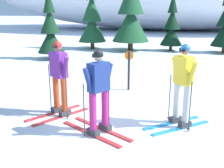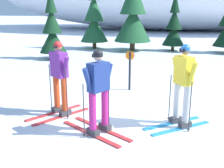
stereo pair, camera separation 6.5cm
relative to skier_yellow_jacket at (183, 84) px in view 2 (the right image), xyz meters
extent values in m
plane|color=white|center=(-1.60, 0.01, -0.97)|extent=(120.00, 120.00, 0.00)
cube|color=#2893CC|center=(0.03, -0.18, -0.96)|extent=(1.28, 1.05, 0.03)
cube|color=#2893CC|center=(-0.17, 0.06, -0.96)|extent=(1.28, 1.05, 0.03)
cube|color=#38383D|center=(0.10, -0.12, -0.88)|extent=(0.31, 0.28, 0.12)
cube|color=#38383D|center=(-0.09, 0.13, -0.88)|extent=(0.31, 0.28, 0.12)
cylinder|color=silver|center=(0.10, -0.12, -0.41)|extent=(0.15, 0.15, 0.83)
cylinder|color=silver|center=(-0.09, 0.13, -0.41)|extent=(0.15, 0.15, 0.83)
cube|color=yellow|center=(0.01, 0.00, 0.31)|extent=(0.44, 0.46, 0.61)
cylinder|color=yellow|center=(0.16, -0.19, 0.27)|extent=(0.25, 0.28, 0.58)
cylinder|color=yellow|center=(-0.15, 0.20, 0.27)|extent=(0.25, 0.28, 0.58)
sphere|color=#A37556|center=(0.01, 0.00, 0.74)|extent=(0.19, 0.19, 0.19)
sphere|color=#2366B2|center=(0.01, 0.00, 0.77)|extent=(0.21, 0.21, 0.21)
cube|color=black|center=(-0.06, -0.05, 0.75)|extent=(0.12, 0.14, 0.07)
cylinder|color=#2D2D33|center=(0.17, -0.30, -0.42)|extent=(0.02, 0.02, 1.12)
cylinder|color=#2D2D33|center=(0.17, -0.30, -0.91)|extent=(0.07, 0.07, 0.01)
cylinder|color=#2D2D33|center=(-0.25, 0.23, -0.42)|extent=(0.02, 0.02, 1.12)
cylinder|color=#2D2D33|center=(-0.25, 0.23, -0.91)|extent=(0.07, 0.07, 0.01)
cube|color=red|center=(-2.80, -0.09, -0.96)|extent=(0.99, 1.35, 0.03)
cube|color=red|center=(-3.09, 0.11, -0.96)|extent=(0.99, 1.35, 0.03)
cube|color=#38383D|center=(-2.74, 0.00, -0.88)|extent=(0.27, 0.31, 0.12)
cube|color=#38383D|center=(-3.03, 0.19, -0.88)|extent=(0.27, 0.31, 0.12)
cylinder|color=#DB471E|center=(-2.74, 0.00, -0.42)|extent=(0.15, 0.15, 0.82)
cylinder|color=#DB471E|center=(-3.03, 0.19, -0.42)|extent=(0.15, 0.15, 0.82)
cube|color=#6B2889|center=(-2.89, 0.10, 0.29)|extent=(0.50, 0.45, 0.60)
cylinder|color=#6B2889|center=(-2.67, -0.06, 0.25)|extent=(0.28, 0.24, 0.58)
cylinder|color=#6B2889|center=(-3.11, 0.25, 0.25)|extent=(0.28, 0.24, 0.58)
sphere|color=#A37556|center=(-2.89, 0.10, 0.72)|extent=(0.19, 0.19, 0.19)
sphere|color=red|center=(-2.89, 0.10, 0.75)|extent=(0.21, 0.21, 0.21)
cube|color=black|center=(-2.93, 0.03, 0.73)|extent=(0.14, 0.12, 0.07)
cylinder|color=#2D2D33|center=(-2.63, -0.16, -0.36)|extent=(0.02, 0.02, 1.23)
cylinder|color=#2D2D33|center=(-2.63, -0.16, -0.91)|extent=(0.07, 0.07, 0.01)
cylinder|color=#2D2D33|center=(-3.22, 0.25, -0.36)|extent=(0.02, 0.02, 1.23)
cylinder|color=#2D2D33|center=(-3.22, 0.25, -0.91)|extent=(0.07, 0.07, 0.01)
cube|color=red|center=(-1.87, -0.84, -0.96)|extent=(1.53, 1.02, 0.03)
cube|color=red|center=(-1.69, -0.55, -0.96)|extent=(1.53, 1.02, 0.03)
cube|color=#38383D|center=(-1.79, -0.90, -0.88)|extent=(0.31, 0.27, 0.12)
cube|color=#38383D|center=(-1.60, -0.61, -0.88)|extent=(0.31, 0.27, 0.12)
cylinder|color=#B7237A|center=(-1.79, -0.90, -0.43)|extent=(0.15, 0.15, 0.80)
cylinder|color=#B7237A|center=(-1.60, -0.61, -0.43)|extent=(0.15, 0.15, 0.80)
cube|color=navy|center=(-1.69, -0.75, 0.26)|extent=(0.43, 0.49, 0.59)
cylinder|color=navy|center=(-1.84, -0.98, 0.21)|extent=(0.23, 0.29, 0.58)
cylinder|color=navy|center=(-1.55, -0.53, 0.21)|extent=(0.23, 0.29, 0.58)
sphere|color=tan|center=(-1.69, -0.75, 0.68)|extent=(0.19, 0.19, 0.19)
sphere|color=black|center=(-1.69, -0.75, 0.71)|extent=(0.21, 0.21, 0.21)
cube|color=black|center=(-1.76, -0.71, 0.69)|extent=(0.11, 0.15, 0.07)
cylinder|color=#2D2D33|center=(-1.93, -1.02, -0.40)|extent=(0.02, 0.02, 1.15)
cylinder|color=#2D2D33|center=(-1.93, -1.02, -0.91)|extent=(0.07, 0.07, 0.01)
cylinder|color=#2D2D33|center=(-1.55, -0.42, -0.40)|extent=(0.02, 0.02, 1.15)
cylinder|color=#2D2D33|center=(-1.55, -0.42, -0.91)|extent=(0.07, 0.07, 0.01)
cylinder|color=#47301E|center=(-6.09, 7.02, -0.74)|extent=(0.19, 0.19, 0.47)
cone|color=#14381E|center=(-6.09, 7.02, -0.03)|extent=(1.34, 1.34, 1.20)
cone|color=#14381E|center=(-6.09, 7.02, 0.93)|extent=(0.96, 0.96, 1.20)
cone|color=#14381E|center=(-6.09, 7.02, 1.89)|extent=(0.59, 0.59, 1.20)
cylinder|color=#47301E|center=(-5.02, 10.87, -0.67)|extent=(0.24, 0.24, 0.60)
cone|color=#1E512D|center=(-5.02, 10.87, 0.24)|extent=(1.72, 1.72, 1.54)
cone|color=#1E512D|center=(-5.02, 10.87, 1.47)|extent=(1.24, 1.24, 1.54)
cylinder|color=#47301E|center=(-2.57, 10.54, -0.59)|extent=(0.30, 0.30, 0.76)
cone|color=#1E512D|center=(-2.57, 10.54, 0.56)|extent=(2.17, 2.17, 1.95)
cylinder|color=#47301E|center=(-0.20, 10.94, -0.75)|extent=(0.18, 0.18, 0.45)
cone|color=black|center=(-0.20, 10.94, -0.06)|extent=(1.30, 1.30, 1.16)
cone|color=black|center=(-0.20, 10.94, 0.87)|extent=(0.93, 0.93, 1.16)
cone|color=black|center=(-0.20, 10.94, 1.80)|extent=(0.57, 0.57, 1.16)
cylinder|color=black|center=(-1.53, 2.50, -0.36)|extent=(0.07, 0.07, 1.24)
cylinder|color=orange|center=(-1.53, 2.50, 0.14)|extent=(0.28, 0.02, 0.28)
camera|label=1|loc=(-0.35, -6.02, 1.66)|focal=44.66mm
camera|label=2|loc=(-0.29, -6.01, 1.66)|focal=44.66mm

